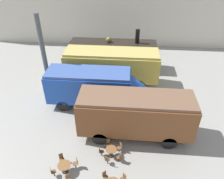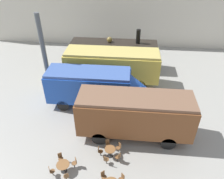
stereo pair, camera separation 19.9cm
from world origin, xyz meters
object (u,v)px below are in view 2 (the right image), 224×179
at_px(steam_locomotive, 114,52).
at_px(streamlined_locomotive, 97,86).
at_px(passenger_coach_vintage, 112,64).
at_px(passenger_coach_wooden, 135,113).
at_px(cafe_table_mid, 63,166).
at_px(cafe_table_near, 110,151).
at_px(visitor_person, 102,109).
at_px(cafe_chair_0, 118,157).

xyz_separation_m(steam_locomotive, streamlined_locomotive, (-0.94, -7.44, 0.10)).
relative_size(passenger_coach_vintage, passenger_coach_wooden, 1.12).
distance_m(passenger_coach_wooden, cafe_table_mid, 6.33).
bearing_deg(passenger_coach_wooden, steam_locomotive, 102.99).
distance_m(cafe_table_near, visitor_person, 4.37).
xyz_separation_m(passenger_coach_wooden, cafe_table_mid, (-4.67, -3.94, -1.66)).
bearing_deg(steam_locomotive, visitor_person, -91.60).
bearing_deg(visitor_person, cafe_table_mid, -107.74).
height_order(passenger_coach_vintage, visitor_person, passenger_coach_vintage).
distance_m(passenger_coach_vintage, cafe_chair_0, 10.54).
height_order(steam_locomotive, cafe_table_near, steam_locomotive).
distance_m(streamlined_locomotive, cafe_table_mid, 7.85).
relative_size(cafe_chair_0, visitor_person, 0.52).
bearing_deg(streamlined_locomotive, cafe_table_mid, -98.66).
relative_size(passenger_coach_vintage, visitor_person, 5.81).
xyz_separation_m(cafe_table_near, cafe_chair_0, (0.63, -0.43, -0.06)).
height_order(streamlined_locomotive, cafe_chair_0, streamlined_locomotive).
distance_m(steam_locomotive, cafe_table_mid, 15.26).
height_order(steam_locomotive, passenger_coach_wooden, steam_locomotive).
xyz_separation_m(passenger_coach_vintage, cafe_chair_0, (1.43, -10.28, -1.83)).
relative_size(streamlined_locomotive, visitor_person, 5.53).
relative_size(passenger_coach_vintage, streamlined_locomotive, 1.05).
distance_m(streamlined_locomotive, cafe_table_near, 6.51).
bearing_deg(cafe_chair_0, streamlined_locomotive, -34.66).
bearing_deg(passenger_coach_vintage, visitor_person, -93.85).
bearing_deg(passenger_coach_wooden, cafe_chair_0, -109.90).
xyz_separation_m(streamlined_locomotive, cafe_chair_0, (2.49, -6.47, -1.60)).
xyz_separation_m(steam_locomotive, passenger_coach_vintage, (0.12, -3.63, 0.33)).
bearing_deg(cafe_table_mid, passenger_coach_wooden, 40.17).
relative_size(passenger_coach_wooden, cafe_table_mid, 9.73).
height_order(passenger_coach_vintage, passenger_coach_wooden, passenger_coach_vintage).
bearing_deg(cafe_chair_0, visitor_person, -34.39).
distance_m(passenger_coach_wooden, cafe_table_near, 3.33).
bearing_deg(passenger_coach_wooden, visitor_person, 147.07).
bearing_deg(passenger_coach_vintage, steam_locomotive, 91.91).
relative_size(passenger_coach_vintage, cafe_chair_0, 11.17).
bearing_deg(cafe_table_near, passenger_coach_wooden, 55.17).
xyz_separation_m(streamlined_locomotive, cafe_table_near, (1.86, -6.04, -1.54)).
xyz_separation_m(streamlined_locomotive, visitor_person, (0.69, -1.85, -1.20)).
relative_size(streamlined_locomotive, cafe_table_near, 11.70).
bearing_deg(cafe_table_near, steam_locomotive, 93.88).
bearing_deg(cafe_table_mid, cafe_table_near, 27.49).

